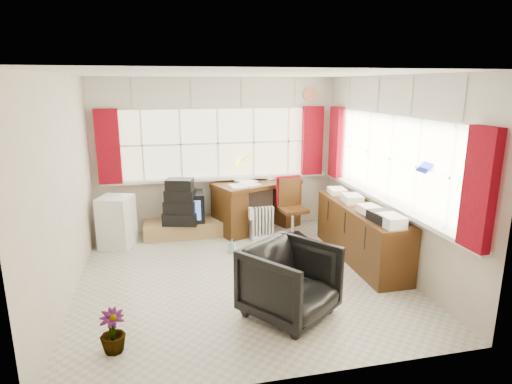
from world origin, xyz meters
TOP-DOWN VIEW (x-y plane):
  - ground at (0.00, 0.00)m, footprint 4.00×4.00m
  - room_walls at (0.00, 0.00)m, footprint 4.00×4.00m
  - window_back at (0.00, 1.94)m, footprint 3.70×0.12m
  - window_right at (1.94, 0.00)m, footprint 0.12×3.70m
  - curtains at (0.92, 0.93)m, footprint 3.83×3.83m
  - overhead_cabinets at (0.98, 0.98)m, footprint 3.98×3.98m
  - desk at (0.61, 1.80)m, footprint 1.57×1.18m
  - desk_lamp at (0.52, 2.05)m, footprint 0.18×0.16m
  - task_chair at (1.05, 1.31)m, footprint 0.46×0.48m
  - office_chair at (0.32, -1.02)m, footprint 1.17×1.17m
  - radiator at (0.58, 1.26)m, footprint 0.36×0.16m
  - credenza at (1.73, 0.20)m, footprint 0.50×2.00m
  - file_tray at (1.70, -0.42)m, footprint 0.31×0.38m
  - tv_bench at (-0.55, 1.72)m, footprint 1.40×0.50m
  - crt_tv at (-0.54, 1.70)m, footprint 0.53×0.50m
  - hifi_stack at (-0.66, 1.57)m, footprint 0.60×0.47m
  - mini_fridge at (-1.62, 1.46)m, footprint 0.58×0.58m
  - spray_bottle_a at (-0.09, 1.54)m, footprint 0.12×0.12m
  - spray_bottle_b at (0.02, 0.83)m, footprint 0.12×0.12m
  - flower_vase at (-1.44, -1.29)m, footprint 0.28×0.28m

SIDE VIEW (x-z plane):
  - ground at x=0.00m, z-range 0.00..0.00m
  - spray_bottle_b at x=0.02m, z-range 0.00..0.20m
  - tv_bench at x=-0.55m, z-range 0.00..0.25m
  - spray_bottle_a at x=-0.09m, z-range 0.00..0.27m
  - flower_vase at x=-1.44m, z-range 0.00..0.41m
  - radiator at x=0.58m, z-range -0.05..0.48m
  - office_chair at x=0.32m, z-range 0.00..0.77m
  - mini_fridge at x=-1.62m, z-range 0.00..0.77m
  - credenza at x=1.73m, z-range -0.03..0.82m
  - desk at x=0.61m, z-range 0.03..0.88m
  - crt_tv at x=-0.54m, z-range 0.25..0.71m
  - task_chair at x=1.05m, z-range 0.03..1.01m
  - hifi_stack at x=-0.66m, z-range 0.22..0.94m
  - file_tray at x=1.70m, z-range 0.75..0.87m
  - window_back at x=0.00m, z-range -0.85..2.75m
  - window_right at x=1.94m, z-range -0.85..2.75m
  - desk_lamp at x=0.52m, z-range 0.90..1.34m
  - curtains at x=0.92m, z-range 0.88..2.03m
  - room_walls at x=0.00m, z-range -0.50..3.50m
  - overhead_cabinets at x=0.98m, z-range 2.01..2.49m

